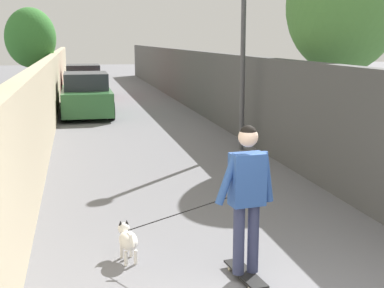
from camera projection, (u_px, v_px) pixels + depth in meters
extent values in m
plane|color=slate|center=(133.00, 119.00, 18.20)|extent=(80.00, 80.00, 0.00)
cube|color=tan|center=(48.00, 96.00, 15.52)|extent=(48.00, 0.30, 2.13)
cube|color=#4C4C4C|center=(223.00, 90.00, 16.62)|extent=(48.00, 0.30, 2.27)
cylinder|color=brown|center=(338.00, 97.00, 12.61)|extent=(0.25, 0.25, 2.68)
ellipsoid|color=#4C843D|center=(343.00, 5.00, 12.19)|extent=(2.64, 2.64, 3.12)
cylinder|color=brown|center=(33.00, 79.00, 22.02)|extent=(0.31, 0.31, 2.14)
ellipsoid|color=#387A33|center=(30.00, 38.00, 21.69)|extent=(2.07, 2.07, 2.45)
cylinder|color=#4C4C51|center=(243.00, 60.00, 12.75)|extent=(0.12, 0.12, 4.43)
cube|color=black|center=(245.00, 273.00, 6.05)|extent=(0.82, 0.30, 0.02)
cylinder|color=beige|center=(230.00, 268.00, 6.29)|extent=(0.06, 0.04, 0.06)
cylinder|color=beige|center=(240.00, 266.00, 6.34)|extent=(0.06, 0.04, 0.06)
cylinder|color=beige|center=(250.00, 288.00, 5.77)|extent=(0.06, 0.04, 0.06)
cylinder|color=beige|center=(262.00, 286.00, 5.82)|extent=(0.06, 0.04, 0.06)
cylinder|color=#333859|center=(239.00, 240.00, 5.93)|extent=(0.15, 0.15, 0.81)
cylinder|color=#333859|center=(253.00, 238.00, 5.99)|extent=(0.15, 0.15, 0.81)
cube|color=#2D5199|center=(247.00, 179.00, 5.83)|extent=(0.27, 0.40, 0.59)
cylinder|color=#2D5199|center=(227.00, 179.00, 5.74)|extent=(0.13, 0.29, 0.58)
cylinder|color=#2D5199|center=(267.00, 177.00, 5.90)|extent=(0.11, 0.19, 0.59)
sphere|color=beige|center=(248.00, 137.00, 5.73)|extent=(0.22, 0.22, 0.22)
sphere|color=black|center=(248.00, 134.00, 5.73)|extent=(0.19, 0.19, 0.19)
ellipsoid|color=white|center=(128.00, 241.00, 6.51)|extent=(0.40, 0.27, 0.22)
sphere|color=white|center=(124.00, 228.00, 6.72)|extent=(0.15, 0.15, 0.15)
cone|color=black|center=(121.00, 223.00, 6.69)|extent=(0.06, 0.06, 0.06)
cone|color=black|center=(127.00, 222.00, 6.72)|extent=(0.06, 0.06, 0.06)
cylinder|color=white|center=(122.00, 251.00, 6.63)|extent=(0.04, 0.04, 0.18)
cylinder|color=white|center=(131.00, 250.00, 6.67)|extent=(0.04, 0.04, 0.18)
cylinder|color=white|center=(126.00, 259.00, 6.41)|extent=(0.04, 0.04, 0.18)
cylinder|color=white|center=(136.00, 257.00, 6.45)|extent=(0.04, 0.04, 0.18)
cylinder|color=white|center=(133.00, 241.00, 6.27)|extent=(0.14, 0.05, 0.13)
cylinder|color=black|center=(185.00, 212.00, 6.17)|extent=(0.81, 1.27, 0.66)
cube|color=#336B38|center=(87.00, 100.00, 18.84)|extent=(3.93, 1.70, 0.80)
cube|color=#262B33|center=(86.00, 81.00, 18.71)|extent=(2.05, 1.50, 0.60)
cylinder|color=black|center=(65.00, 103.00, 19.89)|extent=(0.64, 0.22, 0.64)
cylinder|color=black|center=(107.00, 102.00, 20.23)|extent=(0.64, 0.22, 0.64)
cylinder|color=black|center=(63.00, 112.00, 17.56)|extent=(0.64, 0.22, 0.64)
cylinder|color=black|center=(111.00, 111.00, 17.89)|extent=(0.64, 0.22, 0.64)
cube|color=#B71414|center=(84.00, 86.00, 24.66)|extent=(3.84, 1.70, 0.80)
cube|color=#262B33|center=(83.00, 71.00, 24.52)|extent=(2.00, 1.50, 0.60)
cylinder|color=black|center=(67.00, 89.00, 25.68)|extent=(0.64, 0.22, 0.64)
cylinder|color=black|center=(100.00, 88.00, 26.01)|extent=(0.64, 0.22, 0.64)
cylinder|color=black|center=(66.00, 94.00, 23.40)|extent=(0.64, 0.22, 0.64)
cylinder|color=black|center=(102.00, 93.00, 23.73)|extent=(0.64, 0.22, 0.64)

